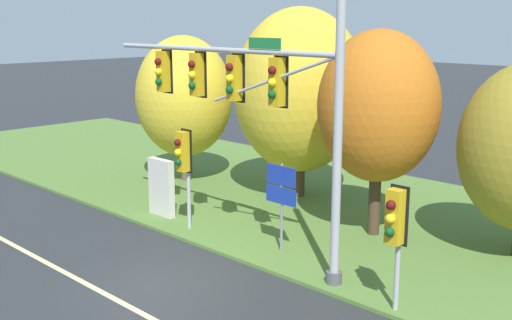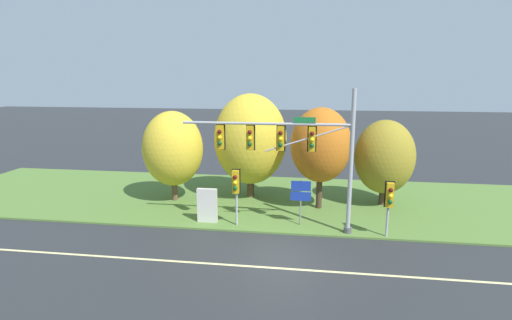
% 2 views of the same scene
% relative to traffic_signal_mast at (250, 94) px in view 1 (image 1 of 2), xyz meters
% --- Properties ---
extents(ground_plane, '(160.00, 160.00, 0.00)m').
position_rel_traffic_signal_mast_xyz_m(ground_plane, '(-0.37, -3.00, -4.55)').
color(ground_plane, '#282B2D').
extents(lane_stripe, '(36.00, 0.16, 0.01)m').
position_rel_traffic_signal_mast_xyz_m(lane_stripe, '(-0.37, -4.20, -4.54)').
color(lane_stripe, beige).
rests_on(lane_stripe, ground).
extents(grass_verge, '(48.00, 11.50, 0.10)m').
position_rel_traffic_signal_mast_xyz_m(grass_verge, '(-0.37, 5.25, -4.50)').
color(grass_verge, '#517533').
rests_on(grass_verge, ground).
extents(traffic_signal_mast, '(8.78, 0.49, 7.33)m').
position_rel_traffic_signal_mast_xyz_m(traffic_signal_mast, '(0.00, 0.00, 0.00)').
color(traffic_signal_mast, '#9EA0A5').
rests_on(traffic_signal_mast, grass_verge).
extents(pedestrian_signal_near_kerb, '(0.46, 0.55, 3.14)m').
position_rel_traffic_signal_mast_xyz_m(pedestrian_signal_near_kerb, '(-2.96, 0.09, -2.17)').
color(pedestrian_signal_near_kerb, '#9EA0A5').
rests_on(pedestrian_signal_near_kerb, grass_verge).
extents(pedestrian_signal_further_along, '(0.46, 0.55, 2.89)m').
position_rel_traffic_signal_mast_xyz_m(pedestrian_signal_further_along, '(4.79, -0.36, -2.38)').
color(pedestrian_signal_further_along, '#9EA0A5').
rests_on(pedestrian_signal_further_along, grass_verge).
extents(route_sign_post, '(1.10, 0.08, 2.51)m').
position_rel_traffic_signal_mast_xyz_m(route_sign_post, '(0.44, 0.76, -2.75)').
color(route_sign_post, slate).
rests_on(route_sign_post, grass_verge).
extents(tree_nearest_road, '(3.81, 3.81, 5.77)m').
position_rel_traffic_signal_mast_xyz_m(tree_nearest_road, '(-7.81, 4.11, -1.07)').
color(tree_nearest_road, brown).
rests_on(tree_nearest_road, grass_verge).
extents(tree_left_of_mast, '(4.71, 4.71, 6.83)m').
position_rel_traffic_signal_mast_xyz_m(tree_left_of_mast, '(-3.04, 5.55, -0.58)').
color(tree_left_of_mast, '#4C3823').
rests_on(tree_left_of_mast, grass_verge).
extents(tree_behind_signpost, '(3.57, 3.57, 6.13)m').
position_rel_traffic_signal_mast_xyz_m(tree_behind_signpost, '(1.46, 3.82, -0.56)').
color(tree_behind_signpost, '#423021').
rests_on(tree_behind_signpost, grass_verge).
extents(info_kiosk, '(1.10, 0.24, 1.90)m').
position_rel_traffic_signal_mast_xyz_m(info_kiosk, '(-4.65, 0.49, -3.50)').
color(info_kiosk, beige).
rests_on(info_kiosk, grass_verge).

